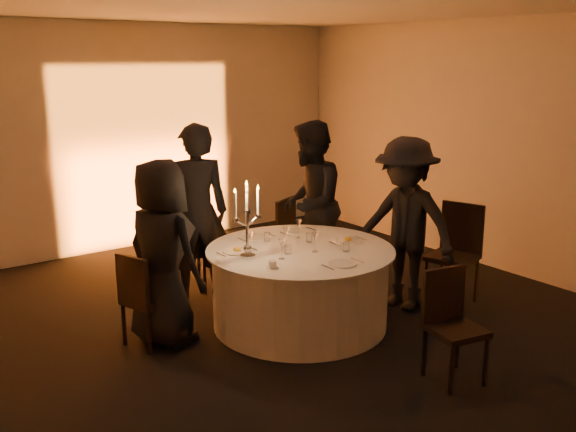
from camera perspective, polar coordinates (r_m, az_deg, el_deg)
floor at (r=6.38m, az=1.07°, el=-9.55°), size 7.00×7.00×0.00m
ceiling at (r=5.87m, az=1.21°, el=18.42°), size 7.00×7.00×0.00m
wall_back at (r=8.96m, az=-12.59°, el=6.93°), size 7.00×0.00×7.00m
wall_right at (r=8.09m, az=18.44°, el=5.83°), size 0.00×7.00×7.00m
uplighter_fixture at (r=8.97m, az=-11.33°, el=-2.47°), size 0.25×0.12×0.10m
banquet_table at (r=6.23m, az=1.09°, el=-6.31°), size 1.80×1.80×0.77m
chair_left at (r=5.89m, az=-12.83°, el=-6.87°), size 0.48×0.48×0.87m
chair_back_left at (r=7.07m, az=-9.05°, el=-2.74°), size 0.52×0.52×0.95m
chair_back_right at (r=7.57m, az=-0.91°, el=-1.45°), size 0.55×0.55×0.95m
chair_right at (r=6.99m, az=14.74°, el=-2.69°), size 0.57×0.57×1.05m
chair_front at (r=5.36m, az=14.26°, el=-8.81°), size 0.47×0.47×0.91m
guest_left at (r=5.82m, az=-11.11°, el=-3.27°), size 0.77×0.95×1.69m
guest_back_left at (r=6.84m, az=-8.15°, el=0.32°), size 0.80×0.66×1.89m
guest_back_right at (r=7.21m, az=1.93°, el=1.06°), size 1.15×1.13×1.87m
guest_right at (r=6.64m, az=10.37°, el=-0.71°), size 0.89×1.27×1.78m
plate_left at (r=6.02m, az=-4.56°, el=-3.06°), size 0.36×0.27×0.08m
plate_back_left at (r=6.48m, az=-2.82°, el=-1.87°), size 0.35×0.27×0.01m
plate_back_right at (r=6.69m, az=0.91°, el=-1.36°), size 0.35×0.26×0.01m
plate_right at (r=6.36m, az=5.38°, el=-2.12°), size 0.36×0.26×0.08m
plate_front at (r=5.67m, az=4.87°, el=-4.24°), size 0.36×0.25×0.01m
coffee_cup at (r=5.55m, az=-1.41°, el=-4.35°), size 0.11×0.11×0.07m
candelabra at (r=5.80m, az=-3.65°, el=-1.32°), size 0.30×0.14×0.72m
wine_glass_a at (r=5.76m, az=-0.56°, el=-2.53°), size 0.07×0.07×0.19m
wine_glass_b at (r=6.44m, az=0.93°, el=-0.77°), size 0.07×0.07×0.19m
wine_glass_c at (r=6.14m, az=-0.16°, el=-1.48°), size 0.07×0.07×0.19m
wine_glass_d at (r=5.99m, az=-3.31°, el=-1.92°), size 0.07×0.07×0.19m
wine_glass_e at (r=5.97m, az=2.43°, el=-1.95°), size 0.07×0.07×0.19m
tumbler_a at (r=5.93m, az=0.01°, el=-2.98°), size 0.07×0.07×0.09m
tumbler_b at (r=6.34m, az=-1.86°, el=-1.86°), size 0.07×0.07×0.09m
tumbler_c at (r=6.03m, az=5.18°, el=-2.75°), size 0.07×0.07×0.09m
tumbler_d at (r=6.32m, az=1.90°, el=-1.93°), size 0.07×0.07×0.09m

